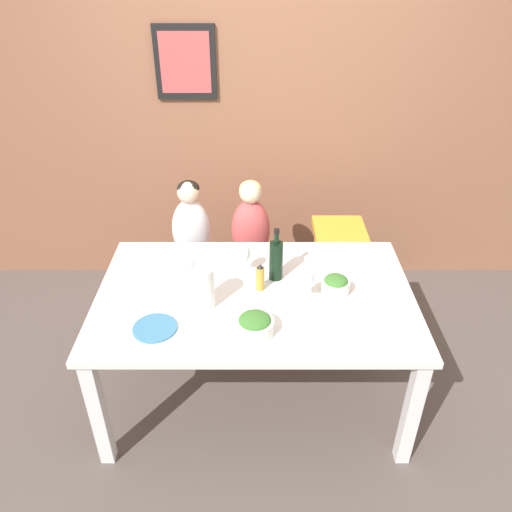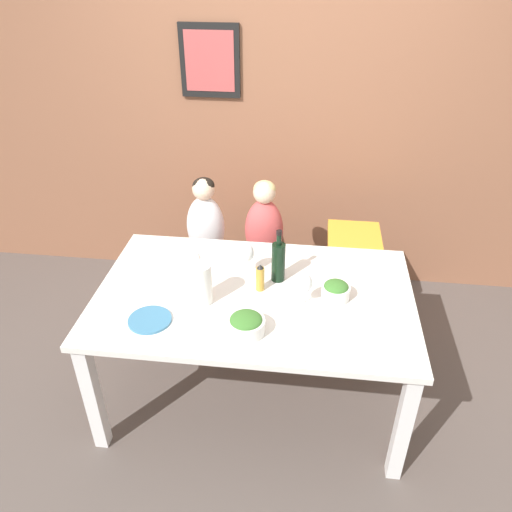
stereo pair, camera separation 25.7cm
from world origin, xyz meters
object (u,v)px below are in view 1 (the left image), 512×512
Objects in this scene: person_child_center at (252,223)px; wine_bottle at (277,259)px; salad_bowl_small at (337,285)px; chair_right_highchair at (339,248)px; chair_far_center at (252,267)px; dinner_plate_back_left at (175,265)px; person_child_left at (192,223)px; paper_towel_roll at (205,287)px; chair_far_left at (195,267)px; wine_glass_near at (308,280)px; salad_bowl_large at (255,324)px; wine_glass_far at (245,254)px; dinner_plate_front_left at (156,328)px.

wine_bottle is at bearing -77.05° from person_child_center.
chair_right_highchair is at bearing 79.58° from salad_bowl_small.
chair_far_center is 0.74m from dinner_plate_back_left.
salad_bowl_small is (0.84, -0.75, 0.05)m from person_child_left.
person_child_left is at bearing 100.88° from paper_towel_roll.
person_child_left is (-0.97, 0.00, 0.19)m from chair_right_highchair.
chair_far_left is 1.15m from wine_glass_near.
salad_bowl_large is (0.03, -1.06, 0.39)m from chair_far_center.
wine_glass_near is (0.68, -0.81, 0.46)m from chair_far_left.
salad_bowl_large is at bearing -39.04° from paper_towel_roll.
dinner_plate_back_left is (-0.40, 0.07, -0.11)m from wine_glass_far.
person_child_center is 1.06m from salad_bowl_large.
wine_bottle reaches higher than salad_bowl_large.
salad_bowl_small is (0.45, -0.75, 0.39)m from chair_far_center.
wine_glass_near reaches higher than dinner_plate_front_left.
salad_bowl_small reaches higher than dinner_plate_front_left.
person_child_center reaches higher than wine_glass_near.
paper_towel_roll is at bearing -104.67° from person_child_center.
salad_bowl_small is at bearing -100.42° from chair_right_highchair.
chair_far_center is at bearing 49.27° from dinner_plate_back_left.
chair_far_left is 1.19m from salad_bowl_small.
salad_bowl_large is (-0.26, -0.25, -0.07)m from wine_glass_near.
dinner_plate_front_left is (-0.06, -1.04, 0.35)m from chair_far_left.
chair_right_highchair is at bearing 70.05° from wine_glass_near.
wine_bottle is (0.53, -0.62, 0.12)m from person_child_left.
chair_far_center is 0.34m from person_child_center.
wine_glass_near is (0.29, -0.81, 0.12)m from person_child_center.
dinner_plate_front_left is at bearing -140.46° from paper_towel_roll.
chair_right_highchair is at bearing 54.21° from wine_bottle.
salad_bowl_small is 0.70× the size of dinner_plate_back_left.
wine_bottle is at bearing -11.72° from dinner_plate_back_left.
dinner_plate_back_left is (-0.43, -0.50, 0.01)m from person_child_center.
chair_right_highchair is 1.24× the size of person_child_left.
dinner_plate_front_left is at bearing -91.73° from dinner_plate_back_left.
person_child_center reaches higher than chair_right_highchair.
person_child_center is at bearing 87.07° from wine_glass_far.
salad_bowl_small is at bearing -41.76° from person_child_left.
wine_glass_far is 0.51m from salad_bowl_large.
paper_towel_roll is (0.16, -0.86, 0.46)m from chair_far_left.
salad_bowl_small reaches higher than dinner_plate_back_left.
dinner_plate_front_left and dinner_plate_back_left have the same top height.
salad_bowl_large is at bearing -68.54° from person_child_left.
wine_bottle is (-0.44, -0.62, 0.31)m from chair_right_highchair.
dinner_plate_back_left is at bearing 164.11° from salad_bowl_small.
wine_bottle reaches higher than person_child_left.
person_child_left is (-0.39, 0.00, 0.34)m from chair_far_center.
chair_far_left is 1.55× the size of wine_bottle.
wine_glass_far is 0.64m from dinner_plate_front_left.
person_child_left is 0.82m from wine_bottle.
salad_bowl_small is (0.16, 0.06, -0.07)m from wine_glass_near.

